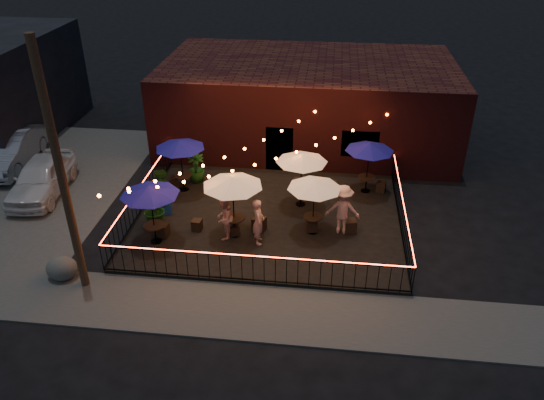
{
  "coord_description": "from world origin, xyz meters",
  "views": [
    {
      "loc": [
        2.16,
        -15.26,
        11.01
      ],
      "look_at": [
        0.17,
        1.74,
        1.05
      ],
      "focal_mm": 35.0,
      "sensor_mm": 36.0,
      "label": 1
    }
  ],
  "objects_px": {
    "cafe_table_2": "(232,183)",
    "cafe_table_5": "(370,148)",
    "cafe_table_4": "(315,185)",
    "cooler": "(163,204)",
    "boulder": "(62,268)",
    "utility_pole": "(61,175)",
    "cafe_table_1": "(180,145)",
    "cafe_table_3": "(302,159)",
    "cafe_table_0": "(150,191)"
  },
  "relations": [
    {
      "from": "cafe_table_2",
      "to": "cafe_table_5",
      "type": "xyz_separation_m",
      "value": [
        4.88,
        3.86,
        -0.17
      ]
    },
    {
      "from": "cafe_table_4",
      "to": "cooler",
      "type": "bearing_deg",
      "value": 173.48
    },
    {
      "from": "boulder",
      "to": "utility_pole",
      "type": "bearing_deg",
      "value": -17.85
    },
    {
      "from": "cafe_table_4",
      "to": "boulder",
      "type": "height_order",
      "value": "cafe_table_4"
    },
    {
      "from": "cafe_table_1",
      "to": "cafe_table_5",
      "type": "height_order",
      "value": "cafe_table_1"
    },
    {
      "from": "cafe_table_3",
      "to": "cafe_table_5",
      "type": "height_order",
      "value": "cafe_table_3"
    },
    {
      "from": "cooler",
      "to": "cafe_table_3",
      "type": "bearing_deg",
      "value": -7.39
    },
    {
      "from": "cafe_table_2",
      "to": "cafe_table_3",
      "type": "height_order",
      "value": "cafe_table_2"
    },
    {
      "from": "cafe_table_1",
      "to": "cafe_table_4",
      "type": "relative_size",
      "value": 0.96
    },
    {
      "from": "utility_pole",
      "to": "cafe_table_5",
      "type": "height_order",
      "value": "utility_pole"
    },
    {
      "from": "cafe_table_4",
      "to": "cafe_table_1",
      "type": "bearing_deg",
      "value": 154.92
    },
    {
      "from": "cooler",
      "to": "boulder",
      "type": "bearing_deg",
      "value": -139.04
    },
    {
      "from": "boulder",
      "to": "cafe_table_0",
      "type": "bearing_deg",
      "value": 41.3
    },
    {
      "from": "cafe_table_3",
      "to": "cooler",
      "type": "relative_size",
      "value": 2.77
    },
    {
      "from": "cafe_table_2",
      "to": "cafe_table_5",
      "type": "relative_size",
      "value": 1.12
    },
    {
      "from": "boulder",
      "to": "cafe_table_5",
      "type": "bearing_deg",
      "value": 34.01
    },
    {
      "from": "cafe_table_0",
      "to": "cafe_table_1",
      "type": "relative_size",
      "value": 1.18
    },
    {
      "from": "boulder",
      "to": "cafe_table_3",
      "type": "bearing_deg",
      "value": 35.94
    },
    {
      "from": "cafe_table_1",
      "to": "boulder",
      "type": "bearing_deg",
      "value": -112.24
    },
    {
      "from": "cafe_table_3",
      "to": "cafe_table_5",
      "type": "distance_m",
      "value": 2.98
    },
    {
      "from": "cafe_table_1",
      "to": "cooler",
      "type": "distance_m",
      "value": 2.55
    },
    {
      "from": "cafe_table_0",
      "to": "cooler",
      "type": "distance_m",
      "value": 2.57
    },
    {
      "from": "cafe_table_3",
      "to": "boulder",
      "type": "height_order",
      "value": "cafe_table_3"
    },
    {
      "from": "cafe_table_1",
      "to": "cafe_table_4",
      "type": "height_order",
      "value": "cafe_table_1"
    },
    {
      "from": "cafe_table_1",
      "to": "cafe_table_5",
      "type": "relative_size",
      "value": 1.02
    },
    {
      "from": "cafe_table_0",
      "to": "cafe_table_2",
      "type": "xyz_separation_m",
      "value": [
        2.72,
        0.77,
        0.1
      ]
    },
    {
      "from": "cafe_table_0",
      "to": "cafe_table_5",
      "type": "distance_m",
      "value": 8.9
    },
    {
      "from": "cafe_table_4",
      "to": "cafe_table_5",
      "type": "distance_m",
      "value": 3.93
    },
    {
      "from": "utility_pole",
      "to": "cooler",
      "type": "xyz_separation_m",
      "value": [
        1.31,
        4.4,
        -3.44
      ]
    },
    {
      "from": "cafe_table_0",
      "to": "cafe_table_3",
      "type": "height_order",
      "value": "cafe_table_0"
    },
    {
      "from": "cafe_table_0",
      "to": "cafe_table_5",
      "type": "height_order",
      "value": "cafe_table_0"
    },
    {
      "from": "cafe_table_0",
      "to": "cafe_table_5",
      "type": "bearing_deg",
      "value": 31.32
    },
    {
      "from": "cafe_table_3",
      "to": "cafe_table_0",
      "type": "bearing_deg",
      "value": -147.04
    },
    {
      "from": "boulder",
      "to": "cafe_table_4",
      "type": "bearing_deg",
      "value": 23.28
    },
    {
      "from": "cafe_table_0",
      "to": "cafe_table_3",
      "type": "xyz_separation_m",
      "value": [
        4.97,
        3.22,
        -0.04
      ]
    },
    {
      "from": "cafe_table_0",
      "to": "cafe_table_2",
      "type": "relative_size",
      "value": 1.08
    },
    {
      "from": "cafe_table_2",
      "to": "cafe_table_5",
      "type": "bearing_deg",
      "value": 38.34
    },
    {
      "from": "utility_pole",
      "to": "cafe_table_3",
      "type": "relative_size",
      "value": 3.55
    },
    {
      "from": "cafe_table_1",
      "to": "cafe_table_3",
      "type": "relative_size",
      "value": 0.99
    },
    {
      "from": "cafe_table_2",
      "to": "boulder",
      "type": "height_order",
      "value": "cafe_table_2"
    },
    {
      "from": "cafe_table_2",
      "to": "cafe_table_1",
      "type": "bearing_deg",
      "value": 131.24
    },
    {
      "from": "utility_pole",
      "to": "cafe_table_3",
      "type": "distance_m",
      "value": 8.87
    },
    {
      "from": "cafe_table_5",
      "to": "boulder",
      "type": "xyz_separation_m",
      "value": [
        -10.07,
        -6.8,
        -1.77
      ]
    },
    {
      "from": "cafe_table_0",
      "to": "cafe_table_5",
      "type": "relative_size",
      "value": 1.21
    },
    {
      "from": "cafe_table_4",
      "to": "utility_pole",
      "type": "bearing_deg",
      "value": -152.43
    },
    {
      "from": "cafe_table_0",
      "to": "cafe_table_2",
      "type": "height_order",
      "value": "cafe_table_2"
    },
    {
      "from": "cafe_table_1",
      "to": "cooler",
      "type": "relative_size",
      "value": 2.75
    },
    {
      "from": "cafe_table_3",
      "to": "cafe_table_4",
      "type": "height_order",
      "value": "cafe_table_3"
    },
    {
      "from": "cafe_table_2",
      "to": "cafe_table_3",
      "type": "relative_size",
      "value": 1.09
    },
    {
      "from": "cafe_table_2",
      "to": "boulder",
      "type": "xyz_separation_m",
      "value": [
        -5.2,
        -2.94,
        -1.94
      ]
    }
  ]
}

